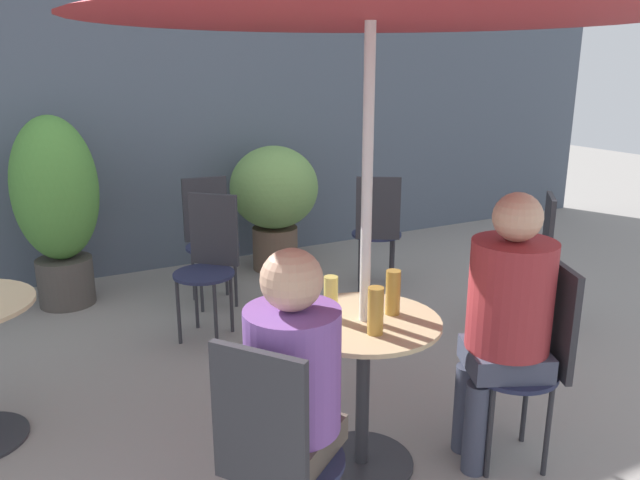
{
  "coord_description": "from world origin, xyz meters",
  "views": [
    {
      "loc": [
        -1.24,
        -1.85,
        1.76
      ],
      "look_at": [
        0.07,
        0.62,
        0.96
      ],
      "focal_mm": 35.0,
      "sensor_mm": 36.0,
      "label": 1
    }
  ],
  "objects_px": {
    "bistro_chair_2": "(533,252)",
    "potted_plant_0": "(57,202)",
    "bistro_chair_3": "(209,254)",
    "beer_glass_2": "(376,311)",
    "bistro_chair_0": "(273,447)",
    "seated_person_1": "(506,310)",
    "seated_person_0": "(295,383)",
    "beer_glass_1": "(331,298)",
    "bistro_chair_1": "(536,348)",
    "cafe_table_near": "(363,368)",
    "bistro_chair_4": "(377,224)",
    "beer_glass_0": "(393,292)",
    "potted_plant_1": "(274,195)",
    "bistro_chair_5": "(209,230)"
  },
  "relations": [
    {
      "from": "beer_glass_0",
      "to": "potted_plant_0",
      "type": "bearing_deg",
      "value": 111.71
    },
    {
      "from": "cafe_table_near",
      "to": "beer_glass_1",
      "type": "bearing_deg",
      "value": 145.12
    },
    {
      "from": "beer_glass_0",
      "to": "beer_glass_2",
      "type": "bearing_deg",
      "value": -142.23
    },
    {
      "from": "bistro_chair_3",
      "to": "beer_glass_0",
      "type": "height_order",
      "value": "bistro_chair_3"
    },
    {
      "from": "seated_person_1",
      "to": "beer_glass_2",
      "type": "height_order",
      "value": "seated_person_1"
    },
    {
      "from": "bistro_chair_0",
      "to": "bistro_chair_3",
      "type": "bearing_deg",
      "value": -48.44
    },
    {
      "from": "bistro_chair_0",
      "to": "seated_person_0",
      "type": "xyz_separation_m",
      "value": [
        0.12,
        0.09,
        0.16
      ]
    },
    {
      "from": "cafe_table_near",
      "to": "bistro_chair_5",
      "type": "distance_m",
      "value": 2.28
    },
    {
      "from": "bistro_chair_1",
      "to": "potted_plant_0",
      "type": "bearing_deg",
      "value": -127.25
    },
    {
      "from": "bistro_chair_1",
      "to": "bistro_chair_5",
      "type": "xyz_separation_m",
      "value": [
        -0.63,
        2.59,
        0.0
      ]
    },
    {
      "from": "beer_glass_0",
      "to": "beer_glass_1",
      "type": "xyz_separation_m",
      "value": [
        -0.26,
        0.08,
        -0.0
      ]
    },
    {
      "from": "bistro_chair_0",
      "to": "potted_plant_1",
      "type": "distance_m",
      "value": 3.48
    },
    {
      "from": "bistro_chair_2",
      "to": "bistro_chair_5",
      "type": "relative_size",
      "value": 1.0
    },
    {
      "from": "seated_person_1",
      "to": "beer_glass_0",
      "type": "relative_size",
      "value": 6.35
    },
    {
      "from": "bistro_chair_3",
      "to": "bistro_chair_5",
      "type": "relative_size",
      "value": 1.0
    },
    {
      "from": "cafe_table_near",
      "to": "beer_glass_2",
      "type": "height_order",
      "value": "beer_glass_2"
    },
    {
      "from": "bistro_chair_0",
      "to": "bistro_chair_4",
      "type": "height_order",
      "value": "same"
    },
    {
      "from": "bistro_chair_1",
      "to": "seated_person_1",
      "type": "xyz_separation_m",
      "value": [
        -0.14,
        0.06,
        0.18
      ]
    },
    {
      "from": "bistro_chair_2",
      "to": "potted_plant_0",
      "type": "relative_size",
      "value": 0.66
    },
    {
      "from": "bistro_chair_2",
      "to": "bistro_chair_3",
      "type": "bearing_deg",
      "value": -74.93
    },
    {
      "from": "bistro_chair_4",
      "to": "beer_glass_1",
      "type": "relative_size",
      "value": 4.99
    },
    {
      "from": "bistro_chair_4",
      "to": "beer_glass_1",
      "type": "bearing_deg",
      "value": 82.87
    },
    {
      "from": "beer_glass_1",
      "to": "beer_glass_0",
      "type": "bearing_deg",
      "value": -17.51
    },
    {
      "from": "seated_person_0",
      "to": "seated_person_1",
      "type": "relative_size",
      "value": 0.95
    },
    {
      "from": "seated_person_0",
      "to": "potted_plant_0",
      "type": "height_order",
      "value": "potted_plant_0"
    },
    {
      "from": "bistro_chair_2",
      "to": "beer_glass_2",
      "type": "distance_m",
      "value": 2.02
    },
    {
      "from": "seated_person_1",
      "to": "cafe_table_near",
      "type": "bearing_deg",
      "value": -90.0
    },
    {
      "from": "seated_person_1",
      "to": "beer_glass_0",
      "type": "height_order",
      "value": "seated_person_1"
    },
    {
      "from": "cafe_table_near",
      "to": "seated_person_0",
      "type": "relative_size",
      "value": 0.59
    },
    {
      "from": "bistro_chair_1",
      "to": "bistro_chair_5",
      "type": "relative_size",
      "value": 1.0
    },
    {
      "from": "seated_person_0",
      "to": "beer_glass_1",
      "type": "distance_m",
      "value": 0.59
    },
    {
      "from": "bistro_chair_3",
      "to": "beer_glass_2",
      "type": "xyz_separation_m",
      "value": [
        0.1,
        -1.84,
        0.25
      ]
    },
    {
      "from": "beer_glass_1",
      "to": "bistro_chair_1",
      "type": "bearing_deg",
      "value": -26.06
    },
    {
      "from": "bistro_chair_0",
      "to": "seated_person_0",
      "type": "distance_m",
      "value": 0.22
    },
    {
      "from": "cafe_table_near",
      "to": "bistro_chair_4",
      "type": "xyz_separation_m",
      "value": [
        1.26,
        1.83,
        0.07
      ]
    },
    {
      "from": "bistro_chair_5",
      "to": "beer_glass_2",
      "type": "height_order",
      "value": "bistro_chair_5"
    },
    {
      "from": "bistro_chair_2",
      "to": "seated_person_0",
      "type": "bearing_deg",
      "value": -22.38
    },
    {
      "from": "bistro_chair_2",
      "to": "beer_glass_2",
      "type": "bearing_deg",
      "value": -22.25
    },
    {
      "from": "beer_glass_0",
      "to": "potted_plant_1",
      "type": "height_order",
      "value": "potted_plant_1"
    },
    {
      "from": "cafe_table_near",
      "to": "potted_plant_0",
      "type": "xyz_separation_m",
      "value": [
        -0.93,
        2.7,
        0.31
      ]
    },
    {
      "from": "bistro_chair_5",
      "to": "seated_person_0",
      "type": "xyz_separation_m",
      "value": [
        -0.56,
        -2.64,
        0.16
      ]
    },
    {
      "from": "bistro_chair_5",
      "to": "bistro_chair_1",
      "type": "bearing_deg",
      "value": -71.88
    },
    {
      "from": "bistro_chair_0",
      "to": "beer_glass_0",
      "type": "bearing_deg",
      "value": -95.43
    },
    {
      "from": "bistro_chair_2",
      "to": "beer_glass_2",
      "type": "relative_size",
      "value": 4.75
    },
    {
      "from": "bistro_chair_5",
      "to": "beer_glass_2",
      "type": "relative_size",
      "value": 4.75
    },
    {
      "from": "seated_person_0",
      "to": "cafe_table_near",
      "type": "bearing_deg",
      "value": -90.0
    },
    {
      "from": "bistro_chair_0",
      "to": "bistro_chair_3",
      "type": "relative_size",
      "value": 1.0
    },
    {
      "from": "bistro_chair_1",
      "to": "beer_glass_0",
      "type": "distance_m",
      "value": 0.68
    },
    {
      "from": "cafe_table_near",
      "to": "bistro_chair_5",
      "type": "xyz_separation_m",
      "value": [
        0.06,
        2.28,
        0.07
      ]
    },
    {
      "from": "cafe_table_near",
      "to": "bistro_chair_5",
      "type": "height_order",
      "value": "bistro_chair_5"
    }
  ]
}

